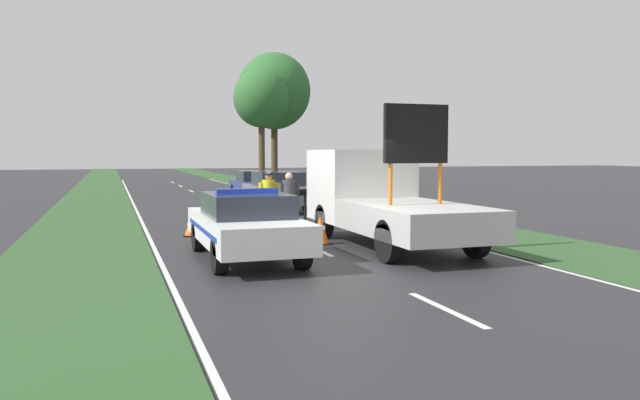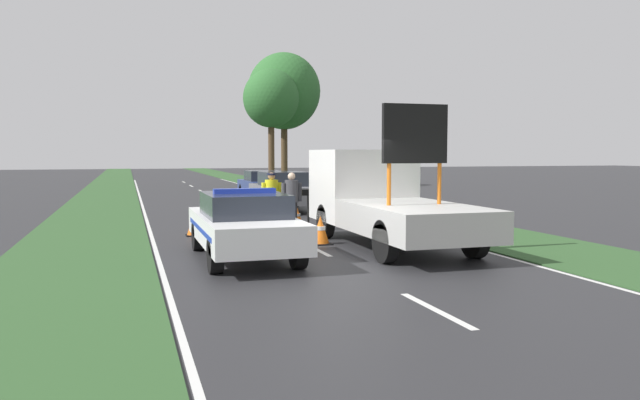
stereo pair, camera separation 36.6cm
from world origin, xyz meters
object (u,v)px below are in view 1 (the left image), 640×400
Objects in this scene: pedestrian_civilian at (289,197)px; traffic_cone_centre_front at (294,216)px; traffic_cone_near_truck at (320,230)px; police_car at (246,224)px; traffic_cone_behind_barrier at (231,223)px; queued_car_suv_grey at (277,191)px; road_barrier at (264,196)px; queued_car_hatch_blue at (255,184)px; police_officer at (269,196)px; work_truck at (380,197)px; traffic_cone_near_police at (191,226)px; roadside_tree_near_left at (274,91)px; roadside_tree_near_right at (261,99)px.

pedestrian_civilian reaches higher than traffic_cone_centre_front.
traffic_cone_near_truck is at bearing -97.08° from traffic_cone_centre_front.
police_car is at bearing -89.33° from pedestrian_civilian.
traffic_cone_behind_barrier is 6.97m from queued_car_suv_grey.
queued_car_hatch_blue is at bearing 74.08° from road_barrier.
police_officer is (0.03, -0.42, 0.05)m from road_barrier.
work_truck is 11.02× the size of traffic_cone_near_police.
pedestrian_civilian is 1.82m from traffic_cone_behind_barrier.
traffic_cone_near_truck is at bearing 31.81° from police_car.
work_truck is at bearing -98.61° from roadside_tree_near_left.
queued_car_suv_grey is 1.01× the size of queued_car_hatch_blue.
roadside_tree_near_right reaches higher than traffic_cone_centre_front.
queued_car_suv_grey is at bearing 81.18° from traffic_cone_centre_front.
work_truck reaches higher than queued_car_suv_grey.
road_barrier is 4.50× the size of traffic_cone_near_truck.
roadside_tree_near_left is (7.45, 26.50, 5.43)m from police_car.
queued_car_suv_grey reaches higher than police_car.
pedestrian_civilian is 2.76m from traffic_cone_near_truck.
traffic_cone_centre_front is 4.02m from traffic_cone_near_truck.
work_truck is 3.27m from pedestrian_civilian.
work_truck is at bearing -40.73° from traffic_cone_behind_barrier.
work_truck is 0.86× the size of roadside_tree_near_right.
traffic_cone_centre_front is at bearing -169.94° from police_officer.
police_officer is at bearing -104.89° from roadside_tree_near_left.
roadside_tree_near_left reaches higher than traffic_cone_near_truck.
pedestrian_civilian reaches higher than road_barrier.
roadside_tree_near_left is (5.30, 24.95, 5.82)m from traffic_cone_near_truck.
police_officer is at bearing 155.55° from pedestrian_civilian.
traffic_cone_near_police is at bearing -178.06° from traffic_cone_behind_barrier.
road_barrier reaches higher than traffic_cone_centre_front.
queued_car_suv_grey reaches higher than traffic_cone_near_police.
traffic_cone_near_truck is 3.07m from traffic_cone_behind_barrier.
traffic_cone_near_police is at bearing -157.51° from road_barrier.
police_officer is at bearing 66.83° from police_car.
work_truck is at bearing 92.47° from police_officer.
police_car is at bearing -105.71° from roadside_tree_near_left.
police_officer reaches higher than traffic_cone_centre_front.
roadside_tree_near_right reaches higher than work_truck.
police_officer is 0.40× the size of queued_car_suv_grey.
traffic_cone_centre_front is at bearing -73.33° from work_truck.
road_barrier is 5.53× the size of traffic_cone_centre_front.
traffic_cone_centre_front is at bearing -100.45° from roadside_tree_near_right.
queued_car_hatch_blue is (3.41, 12.05, 0.42)m from traffic_cone_behind_barrier.
roadside_tree_near_right is (4.50, 19.86, 4.53)m from police_officer.
police_car reaches higher than road_barrier.
police_officer is 23.04m from roadside_tree_near_left.
traffic_cone_near_truck is 0.17× the size of queued_car_hatch_blue.
roadside_tree_near_left reaches higher than queued_car_hatch_blue.
pedestrian_civilian is 6.29m from queued_car_suv_grey.
queued_car_suv_grey is (4.04, 6.33, 0.49)m from traffic_cone_near_police.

